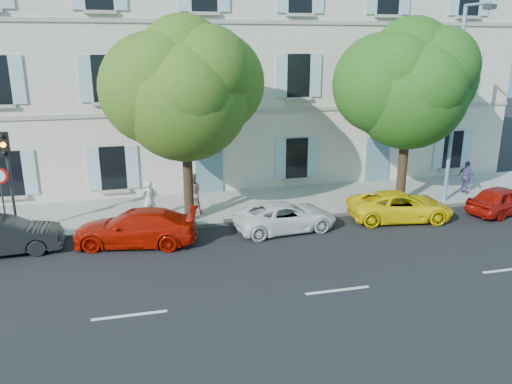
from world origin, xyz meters
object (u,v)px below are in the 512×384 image
object	(u,v)px
pedestrian_b	(192,194)
tree_left	(185,96)
traffic_light	(7,161)
road_sign	(1,187)
street_lamp	(458,95)
car_dark_sedan	(3,236)
tree_right	(409,91)
pedestrian_a	(149,199)
car_red_coupe	(136,228)
pedestrian_c	(466,177)
car_yellow_supercar	(400,206)
car_white_coupe	(285,216)
car_red_hatchback	(503,200)

from	to	relation	value
pedestrian_b	tree_left	bearing A→B (deg)	71.65
traffic_light	road_sign	size ratio (longest dim) A/B	1.47
street_lamp	car_dark_sedan	bearing A→B (deg)	-176.14
tree_left	tree_right	xyz separation A→B (m)	(9.57, 0.22, -0.01)
pedestrian_a	car_red_coupe	bearing A→B (deg)	53.83
road_sign	pedestrian_b	size ratio (longest dim) A/B	1.51
car_dark_sedan	street_lamp	distance (m)	18.81
road_sign	pedestrian_c	xyz separation A→B (m)	(20.07, 0.93, -1.12)
pedestrian_b	street_lamp	bearing A→B (deg)	171.67
car_red_coupe	car_yellow_supercar	distance (m)	10.69
car_dark_sedan	tree_right	distance (m)	16.88
pedestrian_c	tree_right	bearing A→B (deg)	84.50
street_lamp	traffic_light	bearing A→B (deg)	179.20
traffic_light	pedestrian_c	distance (m)	19.91
road_sign	car_white_coupe	bearing A→B (deg)	-7.74
traffic_light	pedestrian_a	distance (m)	5.38
car_yellow_supercar	traffic_light	distance (m)	15.31
car_dark_sedan	car_red_coupe	world-z (taller)	car_red_coupe
street_lamp	pedestrian_a	world-z (taller)	street_lamp
car_red_coupe	street_lamp	distance (m)	14.52
car_dark_sedan	pedestrian_c	distance (m)	20.03
car_red_hatchback	tree_right	bearing A→B (deg)	42.64
tree_left	tree_right	distance (m)	9.57
car_dark_sedan	pedestrian_b	world-z (taller)	pedestrian_b
car_white_coupe	road_sign	bearing A→B (deg)	76.63
road_sign	traffic_light	bearing A→B (deg)	36.94
traffic_light	street_lamp	xyz separation A→B (m)	(18.15, -0.25, 1.98)
traffic_light	pedestrian_c	bearing A→B (deg)	2.10
car_red_coupe	street_lamp	xyz separation A→B (m)	(13.79, 1.46, 4.30)
car_yellow_supercar	pedestrian_b	world-z (taller)	pedestrian_b
tree_right	pedestrian_c	xyz separation A→B (m)	(3.73, 0.49, -4.18)
car_dark_sedan	tree_right	bearing A→B (deg)	-86.88
car_yellow_supercar	street_lamp	size ratio (longest dim) A/B	0.51
car_red_coupe	pedestrian_b	size ratio (longest dim) A/B	2.55
tree_right	road_sign	xyz separation A→B (m)	(-16.34, -0.44, -3.06)
car_dark_sedan	car_yellow_supercar	world-z (taller)	car_dark_sedan
car_yellow_supercar	car_dark_sedan	bearing A→B (deg)	97.74
car_dark_sedan	tree_right	xyz separation A→B (m)	(16.18, 1.72, 4.47)
car_red_hatchback	street_lamp	world-z (taller)	street_lamp
tree_left	road_sign	distance (m)	7.44
pedestrian_b	pedestrian_c	distance (m)	13.06
pedestrian_a	pedestrian_b	world-z (taller)	pedestrian_b
car_white_coupe	car_red_hatchback	size ratio (longest dim) A/B	1.13
pedestrian_c	car_dark_sedan	bearing A→B (deg)	83.31
pedestrian_b	car_yellow_supercar	bearing A→B (deg)	160.85
tree_left	pedestrian_b	bearing A→B (deg)	74.49
tree_left	tree_right	bearing A→B (deg)	1.30
car_red_hatchback	road_sign	world-z (taller)	road_sign
car_yellow_supercar	car_red_hatchback	distance (m)	4.71
car_dark_sedan	car_white_coupe	distance (m)	10.19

